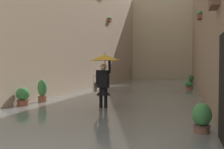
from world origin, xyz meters
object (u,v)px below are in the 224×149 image
object	(u,v)px
potted_plant_mid_left	(188,86)
potted_plant_far_right	(42,92)
potted_plant_far_left	(202,120)
potted_plant_near_left	(191,79)
potted_plant_mid_right	(23,97)
person_wading	(104,70)

from	to	relation	value
potted_plant_mid_left	potted_plant_far_right	world-z (taller)	potted_plant_far_right
potted_plant_far_left	potted_plant_near_left	bearing A→B (deg)	-90.33
potted_plant_mid_left	potted_plant_mid_right	size ratio (longest dim) A/B	0.82
potted_plant_mid_left	potted_plant_far_left	xyz separation A→B (m)	(-0.18, 11.32, 0.08)
person_wading	potted_plant_mid_left	bearing A→B (deg)	-108.95
potted_plant_near_left	potted_plant_mid_left	xyz separation A→B (m)	(0.28, 6.32, -0.10)
potted_plant_far_left	potted_plant_mid_right	bearing A→B (deg)	-22.32
person_wading	potted_plant_mid_right	size ratio (longest dim) A/B	2.60
potted_plant_far_left	potted_plant_far_right	bearing A→B (deg)	-31.37
potted_plant_mid_left	potted_plant_far_right	distance (m)	9.62
person_wading	potted_plant_mid_left	world-z (taller)	person_wading
person_wading	potted_plant_mid_left	xyz separation A→B (m)	(-2.91, -8.47, -1.11)
potted_plant_near_left	potted_plant_mid_right	distance (m)	16.36
person_wading	potted_plant_far_left	xyz separation A→B (m)	(-3.09, 2.85, -1.03)
potted_plant_near_left	potted_plant_far_right	size ratio (longest dim) A/B	0.79
potted_plant_far_left	potted_plant_mid_right	xyz separation A→B (m)	(6.08, -2.50, 0.01)
potted_plant_near_left	potted_plant_far_left	world-z (taller)	potted_plant_near_left
potted_plant_near_left	potted_plant_mid_left	bearing A→B (deg)	87.44
potted_plant_mid_left	potted_plant_far_left	bearing A→B (deg)	90.91
potted_plant_mid_left	potted_plant_far_right	bearing A→B (deg)	53.31
potted_plant_near_left	potted_plant_far_left	bearing A→B (deg)	89.67
person_wading	potted_plant_mid_right	world-z (taller)	person_wading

